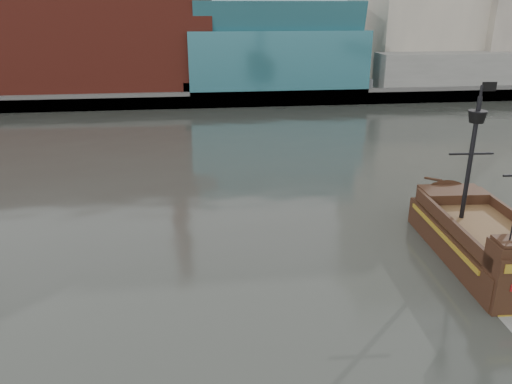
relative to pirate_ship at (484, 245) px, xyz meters
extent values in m
plane|color=#262823|center=(-13.82, -7.45, -1.11)|extent=(400.00, 400.00, 0.00)
cube|color=slate|center=(-13.82, 84.55, -0.11)|extent=(220.00, 60.00, 2.00)
cube|color=#4C4C49|center=(-13.82, 55.05, 0.19)|extent=(220.00, 1.00, 2.60)
cube|color=maroon|center=(-35.82, 64.55, 8.39)|extent=(42.00, 18.00, 15.00)
cube|color=#28616C|center=(-3.82, 62.55, 5.89)|extent=(30.00, 16.00, 10.00)
cube|color=slate|center=(34.18, 58.55, 3.89)|extent=(40.00, 6.00, 6.00)
cube|color=#28616C|center=(-3.82, 62.55, 13.89)|extent=(28.00, 14.94, 8.78)
cube|color=black|center=(0.02, 0.29, -0.48)|extent=(6.03, 12.87, 2.72)
cube|color=#51371D|center=(0.02, 0.29, 1.04)|extent=(5.42, 11.59, 0.31)
cube|color=black|center=(0.34, 5.31, 1.41)|extent=(4.60, 2.79, 1.05)
cylinder|color=black|center=(-0.72, 1.91, 5.28)|extent=(0.31, 0.31, 8.17)
cone|color=black|center=(-0.72, 1.91, 8.11)|extent=(1.22, 1.22, 0.73)
cube|color=black|center=(-0.25, 1.88, 9.99)|extent=(0.94, 0.09, 0.58)
camera|label=1|loc=(-18.52, -27.15, 14.69)|focal=35.00mm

